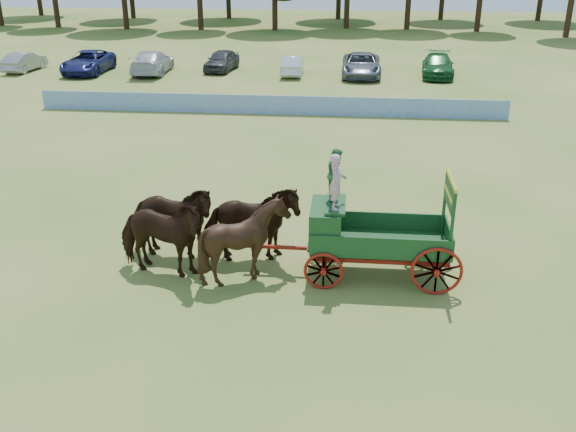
{
  "coord_description": "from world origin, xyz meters",
  "views": [
    {
      "loc": [
        3.56,
        -16.77,
        8.69
      ],
      "look_at": [
        1.83,
        0.58,
        1.3
      ],
      "focal_mm": 40.0,
      "sensor_mm": 36.0,
      "label": 1
    }
  ],
  "objects": [
    {
      "name": "parked_cars",
      "position": [
        -7.36,
        29.72,
        0.78
      ],
      "size": [
        37.94,
        7.06,
        1.64
      ],
      "color": "silver",
      "rests_on": "ground"
    },
    {
      "name": "ground",
      "position": [
        0.0,
        0.0,
        0.0
      ],
      "size": [
        160.0,
        160.0,
        0.0
      ],
      "primitive_type": "plane",
      "color": "olive",
      "rests_on": "ground"
    },
    {
      "name": "horse_wheel_left",
      "position": [
        0.79,
        -0.97,
        1.18
      ],
      "size": [
        2.5,
        2.32,
        2.36
      ],
      "primitive_type": "imported",
      "rotation": [
        0.0,
        0.0,
        1.35
      ],
      "color": "black",
      "rests_on": "ground"
    },
    {
      "name": "farm_dray",
      "position": [
        3.76,
        -0.4,
        1.58
      ],
      "size": [
        6.0,
        2.0,
        3.67
      ],
      "color": "maroon",
      "rests_on": "ground"
    },
    {
      "name": "horse_lead_left",
      "position": [
        -1.61,
        -0.97,
        1.18
      ],
      "size": [
        2.97,
        1.77,
        2.35
      ],
      "primitive_type": "imported",
      "rotation": [
        0.0,
        0.0,
        1.38
      ],
      "color": "black",
      "rests_on": "ground"
    },
    {
      "name": "horse_lead_right",
      "position": [
        -1.61,
        0.13,
        1.18
      ],
      "size": [
        2.88,
        1.5,
        2.35
      ],
      "primitive_type": "imported",
      "rotation": [
        0.0,
        0.0,
        1.49
      ],
      "color": "black",
      "rests_on": "ground"
    },
    {
      "name": "sponsor_banner",
      "position": [
        -1.0,
        18.0,
        0.53
      ],
      "size": [
        26.0,
        0.08,
        1.05
      ],
      "primitive_type": "cube",
      "color": "#1A5592",
      "rests_on": "ground"
    },
    {
      "name": "horse_wheel_right",
      "position": [
        0.79,
        0.13,
        1.18
      ],
      "size": [
        2.98,
        1.8,
        2.35
      ],
      "primitive_type": "imported",
      "rotation": [
        0.0,
        0.0,
        1.77
      ],
      "color": "black",
      "rests_on": "ground"
    }
  ]
}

